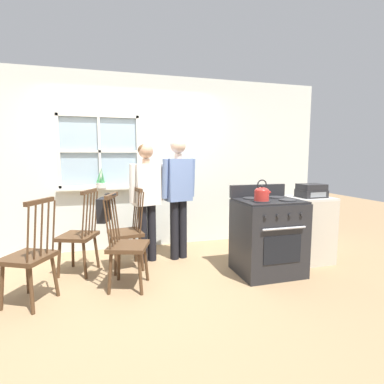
{
  "coord_description": "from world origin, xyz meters",
  "views": [
    {
      "loc": [
        -0.41,
        -3.38,
        1.46
      ],
      "look_at": [
        0.63,
        0.24,
        1.0
      ],
      "focal_mm": 28.0,
      "sensor_mm": 36.0,
      "label": 1
    }
  ],
  "objects_px": {
    "chair_center_cluster": "(30,257)",
    "chair_near_stove": "(127,233)",
    "chair_by_window": "(126,246)",
    "person_teen_center": "(178,187)",
    "stereo": "(311,191)",
    "potted_plant": "(101,183)",
    "chair_near_wall": "(79,236)",
    "stove": "(268,236)",
    "handbag": "(104,209)",
    "side_counter": "(308,229)",
    "kettle": "(262,193)",
    "person_elderly_left": "(147,192)"
  },
  "relations": [
    {
      "from": "chair_near_wall",
      "to": "person_teen_center",
      "type": "xyz_separation_m",
      "value": [
        1.31,
        0.18,
        0.56
      ]
    },
    {
      "from": "chair_by_window",
      "to": "stereo",
      "type": "xyz_separation_m",
      "value": [
        2.47,
        0.14,
        0.52
      ]
    },
    {
      "from": "person_teen_center",
      "to": "side_counter",
      "type": "bearing_deg",
      "value": -33.46
    },
    {
      "from": "chair_near_stove",
      "to": "kettle",
      "type": "bearing_deg",
      "value": 53.78
    },
    {
      "from": "person_elderly_left",
      "to": "kettle",
      "type": "distance_m",
      "value": 1.54
    },
    {
      "from": "potted_plant",
      "to": "stereo",
      "type": "xyz_separation_m",
      "value": [
        2.73,
        -1.29,
        -0.07
      ]
    },
    {
      "from": "person_teen_center",
      "to": "potted_plant",
      "type": "bearing_deg",
      "value": 133.86
    },
    {
      "from": "chair_by_window",
      "to": "stereo",
      "type": "distance_m",
      "value": 2.53
    },
    {
      "from": "chair_near_wall",
      "to": "kettle",
      "type": "distance_m",
      "value": 2.28
    },
    {
      "from": "chair_by_window",
      "to": "handbag",
      "type": "bearing_deg",
      "value": 90.0
    },
    {
      "from": "handbag",
      "to": "side_counter",
      "type": "bearing_deg",
      "value": 1.93
    },
    {
      "from": "chair_near_stove",
      "to": "person_teen_center",
      "type": "bearing_deg",
      "value": 95.44
    },
    {
      "from": "person_teen_center",
      "to": "side_counter",
      "type": "distance_m",
      "value": 1.89
    },
    {
      "from": "kettle",
      "to": "side_counter",
      "type": "relative_size",
      "value": 0.27
    },
    {
      "from": "chair_by_window",
      "to": "person_teen_center",
      "type": "relative_size",
      "value": 0.62
    },
    {
      "from": "side_counter",
      "to": "kettle",
      "type": "bearing_deg",
      "value": -159.38
    },
    {
      "from": "chair_by_window",
      "to": "chair_near_stove",
      "type": "bearing_deg",
      "value": 13.14
    },
    {
      "from": "chair_center_cluster",
      "to": "chair_near_stove",
      "type": "bearing_deg",
      "value": 152.77
    },
    {
      "from": "person_teen_center",
      "to": "handbag",
      "type": "distance_m",
      "value": 1.23
    },
    {
      "from": "chair_near_stove",
      "to": "stove",
      "type": "bearing_deg",
      "value": 60.1
    },
    {
      "from": "kettle",
      "to": "chair_center_cluster",
      "type": "bearing_deg",
      "value": 178.29
    },
    {
      "from": "chair_near_wall",
      "to": "chair_near_stove",
      "type": "bearing_deg",
      "value": 111.47
    },
    {
      "from": "chair_near_wall",
      "to": "stereo",
      "type": "height_order",
      "value": "stereo"
    },
    {
      "from": "kettle",
      "to": "handbag",
      "type": "relative_size",
      "value": 0.8
    },
    {
      "from": "person_teen_center",
      "to": "kettle",
      "type": "distance_m",
      "value": 1.23
    },
    {
      "from": "chair_center_cluster",
      "to": "side_counter",
      "type": "xyz_separation_m",
      "value": [
        3.4,
        0.28,
        -0.02
      ]
    },
    {
      "from": "chair_by_window",
      "to": "stereo",
      "type": "relative_size",
      "value": 3.09
    },
    {
      "from": "person_teen_center",
      "to": "potted_plant",
      "type": "xyz_separation_m",
      "value": [
        -1.04,
        0.66,
        0.02
      ]
    },
    {
      "from": "chair_near_stove",
      "to": "kettle",
      "type": "distance_m",
      "value": 1.77
    },
    {
      "from": "chair_by_window",
      "to": "kettle",
      "type": "distance_m",
      "value": 1.65
    },
    {
      "from": "handbag",
      "to": "kettle",
      "type": "bearing_deg",
      "value": -8.39
    },
    {
      "from": "person_teen_center",
      "to": "chair_by_window",
      "type": "bearing_deg",
      "value": -148.98
    },
    {
      "from": "chair_center_cluster",
      "to": "handbag",
      "type": "height_order",
      "value": "same"
    },
    {
      "from": "chair_near_wall",
      "to": "stove",
      "type": "height_order",
      "value": "stove"
    },
    {
      "from": "chair_near_wall",
      "to": "stereo",
      "type": "xyz_separation_m",
      "value": [
        3.0,
        -0.44,
        0.52
      ]
    },
    {
      "from": "potted_plant",
      "to": "chair_by_window",
      "type": "bearing_deg",
      "value": -79.61
    },
    {
      "from": "kettle",
      "to": "potted_plant",
      "type": "height_order",
      "value": "potted_plant"
    },
    {
      "from": "chair_by_window",
      "to": "stove",
      "type": "relative_size",
      "value": 0.97
    },
    {
      "from": "potted_plant",
      "to": "stereo",
      "type": "distance_m",
      "value": 3.02
    },
    {
      "from": "stove",
      "to": "potted_plant",
      "type": "bearing_deg",
      "value": 143.08
    },
    {
      "from": "person_elderly_left",
      "to": "stereo",
      "type": "distance_m",
      "value": 2.23
    },
    {
      "from": "person_teen_center",
      "to": "handbag",
      "type": "bearing_deg",
      "value": -158.79
    },
    {
      "from": "chair_near_wall",
      "to": "person_teen_center",
      "type": "height_order",
      "value": "person_teen_center"
    },
    {
      "from": "chair_near_wall",
      "to": "chair_center_cluster",
      "type": "height_order",
      "value": "same"
    },
    {
      "from": "chair_center_cluster",
      "to": "person_teen_center",
      "type": "distance_m",
      "value": 2.0
    },
    {
      "from": "kettle",
      "to": "handbag",
      "type": "bearing_deg",
      "value": 171.61
    },
    {
      "from": "stove",
      "to": "kettle",
      "type": "relative_size",
      "value": 4.39
    },
    {
      "from": "stove",
      "to": "person_elderly_left",
      "type": "bearing_deg",
      "value": 149.23
    },
    {
      "from": "potted_plant",
      "to": "chair_center_cluster",
      "type": "bearing_deg",
      "value": -113.44
    },
    {
      "from": "chair_center_cluster",
      "to": "chair_near_wall",
      "type": "bearing_deg",
      "value": 177.48
    }
  ]
}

